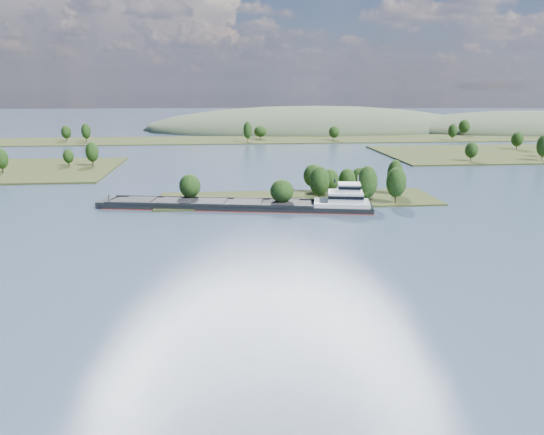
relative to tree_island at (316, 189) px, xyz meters
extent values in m
plane|color=#334259|center=(-6.28, -58.90, -3.96)|extent=(1800.00, 1800.00, 0.00)
cube|color=#2A3317|center=(-6.28, 1.10, -3.96)|extent=(100.00, 30.00, 1.20)
cylinder|color=black|center=(15.72, -11.26, -1.19)|extent=(0.50, 0.50, 4.35)
ellipsoid|color=black|center=(15.72, -11.26, 4.34)|extent=(7.03, 7.03, 11.18)
cylinder|color=black|center=(1.51, 13.14, -1.63)|extent=(0.50, 0.50, 3.46)
ellipsoid|color=black|center=(1.51, 13.14, 2.76)|extent=(8.06, 8.06, 8.89)
cylinder|color=black|center=(0.35, -5.25, -1.33)|extent=(0.50, 0.50, 4.06)
ellipsoid|color=black|center=(0.35, -5.25, 3.83)|extent=(7.14, 7.14, 10.44)
cylinder|color=black|center=(6.09, 4.82, -1.75)|extent=(0.50, 0.50, 3.23)
ellipsoid|color=black|center=(6.09, 4.82, 2.36)|extent=(6.91, 6.91, 8.31)
cylinder|color=black|center=(-13.64, -12.60, -1.84)|extent=(0.50, 0.50, 3.05)
ellipsoid|color=black|center=(-13.64, -12.60, 2.04)|extent=(7.92, 7.92, 7.84)
cylinder|color=black|center=(-44.62, -2.30, -1.75)|extent=(0.50, 0.50, 3.23)
ellipsoid|color=black|center=(-44.62, -2.30, 2.36)|extent=(7.39, 7.39, 8.31)
cylinder|color=black|center=(12.80, 5.57, -1.75)|extent=(0.50, 0.50, 3.23)
ellipsoid|color=black|center=(12.80, 5.57, 2.36)|extent=(6.34, 6.34, 8.31)
cylinder|color=black|center=(30.98, 5.64, -1.27)|extent=(0.50, 0.50, 4.19)
ellipsoid|color=black|center=(30.98, 5.64, 4.07)|extent=(5.95, 5.95, 10.79)
cylinder|color=black|center=(26.36, -9.85, -1.33)|extent=(0.50, 0.50, 4.07)
ellipsoid|color=black|center=(26.36, -9.85, 3.85)|extent=(7.00, 7.00, 10.47)
cylinder|color=black|center=(18.75, 9.36, -1.79)|extent=(0.50, 0.50, 3.15)
ellipsoid|color=black|center=(18.75, 9.36, 2.22)|extent=(7.11, 7.11, 8.11)
cylinder|color=black|center=(-98.53, 89.57, -1.19)|extent=(0.50, 0.50, 3.95)
ellipsoid|color=black|center=(-98.53, 89.57, 3.83)|extent=(6.53, 6.53, 10.15)
cylinder|color=black|center=(-110.42, 89.90, -1.78)|extent=(0.50, 0.50, 2.76)
ellipsoid|color=black|center=(-110.42, 89.90, 1.72)|extent=(5.36, 5.36, 7.09)
cylinder|color=black|center=(-134.70, 69.24, -1.27)|extent=(0.50, 0.50, 3.78)
ellipsoid|color=black|center=(-134.70, 69.24, 3.54)|extent=(6.05, 6.05, 9.73)
cylinder|color=black|center=(100.29, 88.19, -1.49)|extent=(0.50, 0.50, 3.34)
ellipsoid|color=black|center=(100.29, 88.19, 2.75)|extent=(6.91, 6.91, 8.58)
cylinder|color=black|center=(139.56, 86.35, -0.86)|extent=(0.50, 0.50, 4.61)
ellipsoid|color=black|center=(139.56, 86.35, 5.00)|extent=(7.03, 7.03, 11.85)
cylinder|color=black|center=(149.32, 100.83, -1.43)|extent=(0.50, 0.50, 3.47)
ellipsoid|color=black|center=(149.32, 100.83, 2.99)|extent=(6.41, 6.41, 8.93)
cylinder|color=black|center=(154.22, 137.66, -1.33)|extent=(0.50, 0.50, 3.67)
ellipsoid|color=black|center=(154.22, 137.66, 3.33)|extent=(7.54, 7.54, 9.43)
cube|color=#2A3317|center=(-6.28, 221.10, -3.96)|extent=(900.00, 60.00, 1.20)
cylinder|color=black|center=(-147.01, 220.56, -1.48)|extent=(0.50, 0.50, 3.76)
ellipsoid|color=black|center=(-147.01, 220.56, 3.30)|extent=(7.12, 7.12, 9.68)
cylinder|color=black|center=(140.15, 202.49, -1.40)|extent=(0.50, 0.50, 3.92)
ellipsoid|color=black|center=(140.15, 202.49, 3.59)|extent=(6.90, 6.90, 10.09)
cylinder|color=black|center=(-3.52, 223.27, -1.72)|extent=(0.50, 0.50, 3.29)
ellipsoid|color=black|center=(-3.52, 223.27, 2.46)|extent=(9.81, 9.81, 8.45)
cylinder|color=black|center=(165.17, 237.42, -1.26)|extent=(0.50, 0.50, 4.21)
ellipsoid|color=black|center=(165.17, 237.42, 4.10)|extent=(8.96, 8.96, 10.83)
cylinder|color=black|center=(-131.48, 215.33, -1.20)|extent=(0.50, 0.50, 4.32)
ellipsoid|color=black|center=(-131.48, 215.33, 4.29)|extent=(6.80, 6.80, 11.11)
cylinder|color=black|center=(51.13, 210.06, -1.66)|extent=(0.50, 0.50, 3.41)
ellipsoid|color=black|center=(51.13, 210.06, 2.68)|extent=(8.21, 8.21, 8.77)
cylinder|color=black|center=(-14.32, 202.33, -0.96)|extent=(0.50, 0.50, 4.80)
ellipsoid|color=black|center=(-14.32, 202.33, 5.13)|extent=(6.22, 6.22, 12.33)
ellipsoid|color=#3D4B34|center=(253.72, 291.10, -3.96)|extent=(260.00, 140.00, 36.00)
ellipsoid|color=#3D4B34|center=(53.72, 321.10, -3.96)|extent=(320.00, 160.00, 44.00)
cube|color=black|center=(-28.63, -10.81, -3.40)|extent=(90.62, 27.81, 2.48)
cube|color=maroon|center=(-28.63, -10.81, -3.91)|extent=(90.88, 28.07, 0.28)
cube|color=black|center=(-36.46, -3.72, -1.82)|extent=(68.69, 13.42, 0.90)
cube|color=black|center=(-38.51, -14.56, -1.82)|extent=(68.69, 13.42, 0.90)
cube|color=black|center=(-37.48, -9.14, -1.99)|extent=(68.28, 22.52, 0.34)
cube|color=black|center=(-61.83, -4.54, -1.65)|extent=(11.68, 10.96, 0.39)
cube|color=black|center=(-49.65, -6.84, -1.65)|extent=(11.68, 10.96, 0.39)
cube|color=black|center=(-37.48, -9.14, -1.65)|extent=(11.68, 10.96, 0.39)
cube|color=black|center=(-25.31, -11.44, -1.65)|extent=(11.68, 10.96, 0.39)
cube|color=black|center=(-13.14, -13.75, -1.65)|extent=(11.68, 10.96, 0.39)
cube|color=black|center=(-73.44, -2.34, -2.95)|extent=(5.20, 10.59, 2.25)
cylinder|color=black|center=(-72.34, -2.55, -1.37)|extent=(0.32, 0.32, 2.48)
cube|color=silver|center=(5.68, -17.30, -1.48)|extent=(19.71, 13.97, 1.35)
cube|color=silver|center=(6.78, -17.51, 0.77)|extent=(12.74, 10.95, 3.38)
cube|color=black|center=(6.78, -17.51, 1.22)|extent=(13.00, 11.21, 1.01)
cube|color=silver|center=(7.89, -17.72, 3.70)|extent=(7.90, 7.90, 2.48)
cube|color=black|center=(7.89, -17.72, 4.15)|extent=(8.16, 8.16, 0.90)
cube|color=silver|center=(7.89, -17.72, 5.05)|extent=(8.42, 8.42, 0.23)
cylinder|color=silver|center=(10.66, -18.25, 6.40)|extent=(0.26, 0.26, 2.93)
cylinder|color=black|center=(4.09, -13.57, 5.27)|extent=(0.66, 0.66, 1.35)
camera|label=1|loc=(-33.31, -184.96, 35.92)|focal=35.00mm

